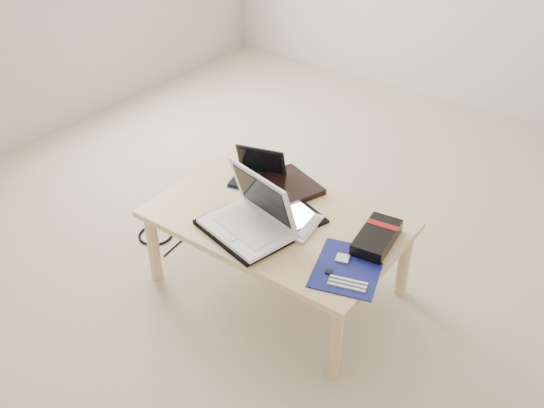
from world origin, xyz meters
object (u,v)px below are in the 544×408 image
Objects in this scene: netbook at (258,175)px; gpu_box at (377,238)px; white_laptop at (252,217)px; coffee_table at (277,226)px.

netbook is 0.70m from gpu_box.
netbook is at bearing 123.35° from white_laptop.
netbook is 0.41m from white_laptop.
coffee_table is 3.86× the size of gpu_box.
gpu_box is at bearing 27.24° from white_laptop.
gpu_box is (0.69, -0.10, -0.01)m from netbook.
gpu_box is at bearing 11.83° from coffee_table.
netbook is 0.67× the size of white_laptop.
white_laptop is at bearing -99.62° from coffee_table.
white_laptop is at bearing -56.65° from netbook.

